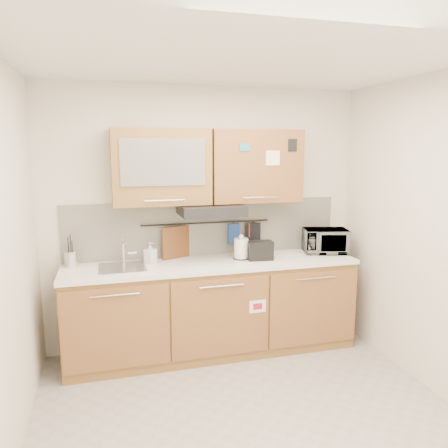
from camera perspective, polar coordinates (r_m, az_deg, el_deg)
floor at (r=3.56m, az=3.66°, el=-24.44°), size 3.20×3.20×0.00m
ceiling at (r=2.99m, az=4.24°, el=21.33°), size 3.20×3.20×0.00m
wall_back at (r=4.44m, az=-2.45°, el=0.76°), size 3.20×0.00×3.20m
wall_right at (r=3.85m, az=27.08°, el=-1.76°), size 0.00×3.00×3.00m
base_cabinet at (r=4.38m, az=-1.45°, el=-11.49°), size 2.80×0.64×0.88m
countertop at (r=4.23m, az=-1.47°, el=-5.25°), size 2.82×0.62×0.04m
backsplash at (r=4.44m, az=-2.41°, el=-0.53°), size 2.80×0.02×0.56m
upper_cabinets at (r=4.21m, az=-2.03°, el=7.54°), size 1.82×0.37×0.70m
range_hood at (r=4.18m, az=-1.70°, el=1.86°), size 0.60×0.46×0.10m
sink at (r=4.12m, az=-13.11°, el=-5.54°), size 0.42×0.40×0.26m
utensil_rail at (r=4.39m, az=-2.30°, el=0.15°), size 1.30×0.02×0.02m
utensil_crock at (r=4.26m, az=-19.32°, el=-4.32°), size 0.14×0.14×0.30m
kettle at (r=4.32m, az=2.27°, el=-3.30°), size 0.18×0.16×0.25m
toaster at (r=4.30m, az=4.73°, el=-3.44°), size 0.26×0.17×0.18m
microwave at (r=4.69m, az=13.10°, el=-2.16°), size 0.51×0.40×0.25m
soap_bottle at (r=4.22m, az=-9.60°, el=-3.71°), size 0.13×0.13×0.20m
cutting_board at (r=4.36m, az=-6.23°, el=-2.83°), size 0.30×0.14×0.39m
oven_mitt at (r=4.47m, az=1.27°, el=-1.26°), size 0.13×0.05×0.20m
dark_pouch at (r=4.54m, az=3.79°, el=-1.39°), size 0.16×0.11×0.25m
pot_holder at (r=4.53m, az=3.95°, el=-0.74°), size 0.12×0.02×0.14m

